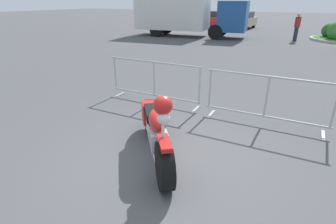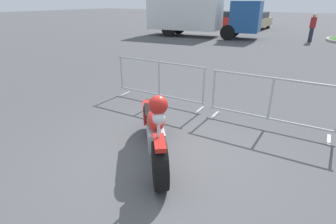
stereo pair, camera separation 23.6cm
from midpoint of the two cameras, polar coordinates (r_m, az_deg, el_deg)
ground_plane at (r=4.40m, az=-0.96°, el=-10.54°), size 120.00×120.00×0.00m
motorcycle at (r=4.30m, az=-4.17°, el=-3.60°), size 1.64×1.94×1.33m
crowd_barrier_near at (r=6.62m, az=-4.05°, el=6.62°), size 2.51×0.52×1.07m
crowd_barrier_far at (r=5.68m, az=19.47°, el=2.46°), size 2.51×0.52×1.07m
box_truck at (r=19.72m, az=3.23°, el=20.87°), size 7.94×3.33×2.98m
parked_car_blue at (r=29.44m, az=-0.41°, el=19.89°), size 1.74×4.17×1.41m
parked_car_silver at (r=27.94m, az=4.39°, el=19.70°), size 1.81×4.33×1.46m
parked_car_red at (r=27.20m, az=10.13°, el=19.32°), size 1.80×4.30×1.45m
parked_car_tan at (r=25.84m, az=15.58°, el=18.68°), size 1.81×4.32×1.46m
pedestrian at (r=19.13m, az=25.96°, el=16.48°), size 0.40×0.40×1.69m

